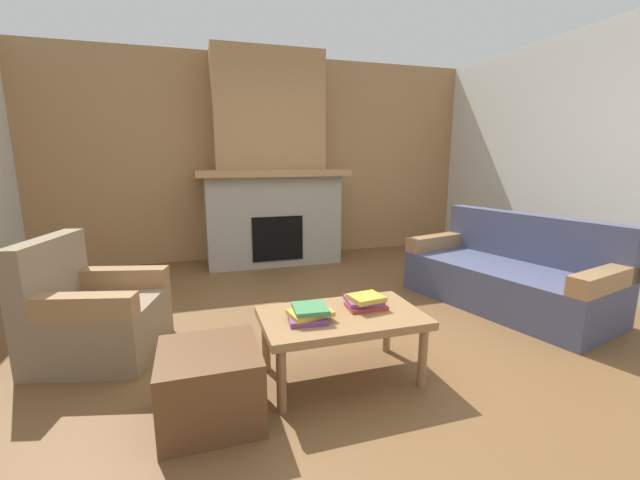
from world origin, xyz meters
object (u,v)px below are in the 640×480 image
at_px(fireplace, 270,174).
at_px(coffee_table, 342,322).
at_px(ottoman, 210,384).
at_px(couch, 509,276).
at_px(armchair, 93,315).

relative_size(fireplace, coffee_table, 2.70).
distance_m(fireplace, ottoman, 3.53).
height_order(couch, armchair, same).
bearing_deg(coffee_table, ottoman, -167.31).
height_order(armchair, coffee_table, armchair).
height_order(fireplace, armchair, fireplace).
distance_m(armchair, ottoman, 1.25).
bearing_deg(couch, armchair, 178.82).
xyz_separation_m(armchair, ottoman, (0.75, -1.00, -0.09)).
xyz_separation_m(couch, coffee_table, (-1.96, -0.74, 0.09)).
xyz_separation_m(armchair, coffee_table, (1.56, -0.82, 0.08)).
bearing_deg(fireplace, armchair, -127.10).
xyz_separation_m(fireplace, armchair, (-1.71, -2.26, -0.87)).
relative_size(fireplace, ottoman, 5.19).
distance_m(couch, coffee_table, 2.10).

